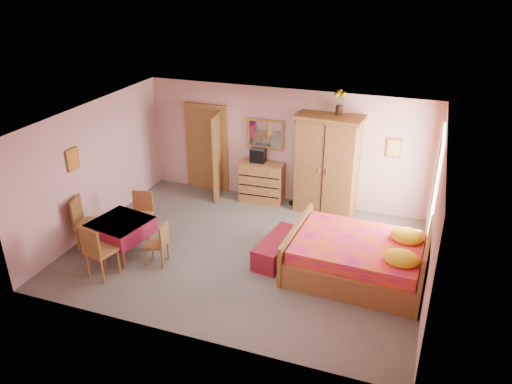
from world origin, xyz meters
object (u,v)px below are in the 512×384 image
at_px(bed, 358,247).
at_px(chair_north, 141,215).
at_px(floor_lamp, 296,163).
at_px(chair_east, 156,243).
at_px(wall_mirror, 265,134).
at_px(chair_west, 89,223).
at_px(dining_table, 122,237).
at_px(stereo, 258,155).
at_px(wardrobe, 327,165).
at_px(chair_south, 101,250).
at_px(chest_of_drawers, 262,182).
at_px(sunflower_vase, 340,102).
at_px(bench, 277,248).

xyz_separation_m(bed, chair_north, (-4.30, -0.07, -0.10)).
bearing_deg(bed, floor_lamp, 129.83).
relative_size(bed, chair_east, 2.88).
distance_m(wall_mirror, chair_west, 4.21).
distance_m(dining_table, chair_east, 0.77).
bearing_deg(stereo, floor_lamp, 2.44).
xyz_separation_m(bed, dining_table, (-4.26, -0.81, -0.20)).
bearing_deg(chair_north, dining_table, 79.39).
relative_size(wardrobe, chair_south, 2.17).
bearing_deg(chest_of_drawers, wall_mirror, 87.28).
relative_size(wardrobe, chair_west, 2.15).
bearing_deg(wardrobe, bed, -59.93).
bearing_deg(chair_north, bed, 167.53).
distance_m(wall_mirror, sunflower_vase, 1.87).
bearing_deg(bench, chair_north, -178.13).
bearing_deg(sunflower_vase, chair_south, -130.36).
bearing_deg(dining_table, chair_west, 177.50).
xyz_separation_m(wardrobe, chair_east, (-2.43, -3.11, -0.69)).
distance_m(stereo, dining_table, 3.58).
distance_m(dining_table, chair_west, 0.76).
height_order(bed, chair_north, bed).
bearing_deg(wardrobe, chair_south, -125.12).
distance_m(wardrobe, chair_west, 4.99).
height_order(stereo, floor_lamp, floor_lamp).
bearing_deg(wall_mirror, floor_lamp, -11.36).
bearing_deg(chair_east, chair_north, 37.60).
bearing_deg(wardrobe, wall_mirror, 175.74).
relative_size(chair_south, chair_east, 1.23).
relative_size(chest_of_drawers, chair_west, 0.97).
distance_m(chair_north, chair_west, 1.00).
bearing_deg(floor_lamp, stereo, -177.56).
relative_size(floor_lamp, bed, 0.86).
bearing_deg(stereo, bed, -40.91).
bearing_deg(chair_east, wardrobe, -45.38).
height_order(chest_of_drawers, chair_south, chair_south).
height_order(stereo, sunflower_vase, sunflower_vase).
distance_m(floor_lamp, chair_south, 4.58).
height_order(dining_table, chair_north, chair_north).
relative_size(bed, dining_table, 2.47).
height_order(wall_mirror, dining_table, wall_mirror).
bearing_deg(sunflower_vase, chair_east, -128.79).
distance_m(floor_lamp, sunflower_vase, 1.67).
bearing_deg(bench, chest_of_drawers, 115.70).
xyz_separation_m(chair_south, chair_east, (0.70, 0.65, -0.10)).
bearing_deg(chair_south, chair_east, 55.50).
bearing_deg(sunflower_vase, bed, -68.69).
bearing_deg(chest_of_drawers, dining_table, -121.95).
distance_m(wall_mirror, stereo, 0.51).
height_order(chair_south, chair_east, chair_south).
height_order(wardrobe, chair_east, wardrobe).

